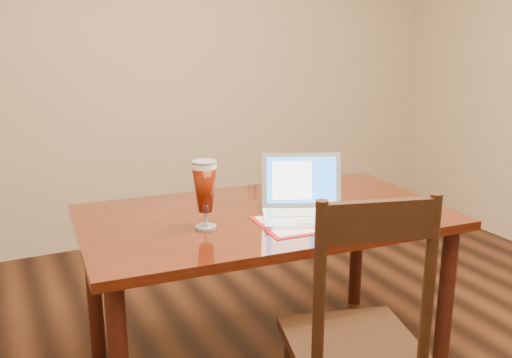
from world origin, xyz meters
name	(u,v)px	position (x,y,z in m)	size (l,w,h in m)	color
dining_table	(265,230)	(-0.20, 0.59, 0.69)	(1.70, 1.03, 1.06)	#491709
dining_chair	(356,341)	(-0.20, -0.13, 0.51)	(0.56, 0.54, 1.08)	black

